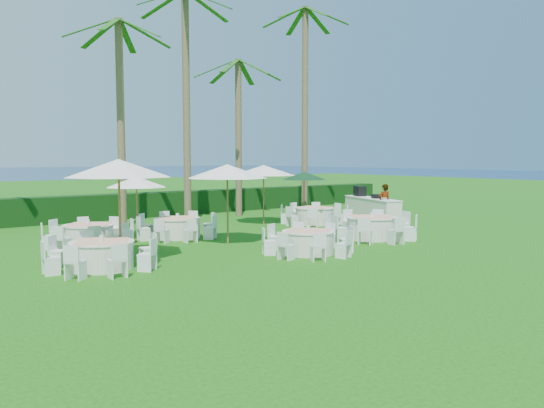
{
  "coord_description": "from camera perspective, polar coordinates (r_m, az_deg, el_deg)",
  "views": [
    {
      "loc": [
        -9.87,
        -12.72,
        2.94
      ],
      "look_at": [
        1.43,
        2.18,
        1.3
      ],
      "focal_mm": 35.0,
      "sensor_mm": 36.0,
      "label": 1
    }
  ],
  "objects": [
    {
      "name": "banquet_table_d",
      "position": [
        18.64,
        -19.13,
        -3.14
      ],
      "size": [
        2.91,
        2.91,
        0.89
      ],
      "color": "silver",
      "rests_on": "ground"
    },
    {
      "name": "palm_d",
      "position": [
        26.84,
        -3.62,
        8.02
      ],
      "size": [
        4.16,
        4.4,
        7.83
      ],
      "color": "brown",
      "rests_on": "ground"
    },
    {
      "name": "umbrella_d",
      "position": [
        23.41,
        -0.92,
        3.64
      ],
      "size": [
        2.78,
        2.78,
        2.61
      ],
      "color": "brown",
      "rests_on": "ground"
    },
    {
      "name": "staff_person",
      "position": [
        25.42,
        11.98,
        0.2
      ],
      "size": [
        0.7,
        0.55,
        1.71
      ],
      "primitive_type": "imported",
      "rotation": [
        0.0,
        0.0,
        2.89
      ],
      "color": "gray",
      "rests_on": "ground"
    },
    {
      "name": "umbrella_a",
      "position": [
        15.4,
        -16.17,
        3.72
      ],
      "size": [
        3.01,
        3.01,
        2.9
      ],
      "color": "brown",
      "rests_on": "ground"
    },
    {
      "name": "palm_b",
      "position": [
        23.21,
        -15.98,
        9.36
      ],
      "size": [
        4.39,
        4.18,
        8.64
      ],
      "color": "brown",
      "rests_on": "ground"
    },
    {
      "name": "umbrella_b",
      "position": [
        17.99,
        -4.83,
        3.52
      ],
      "size": [
        2.75,
        2.75,
        2.71
      ],
      "color": "brown",
      "rests_on": "ground"
    },
    {
      "name": "banquet_table_b",
      "position": [
        16.31,
        3.9,
        -4.04
      ],
      "size": [
        2.79,
        2.79,
        0.87
      ],
      "color": "silver",
      "rests_on": "ground"
    },
    {
      "name": "buffet_table",
      "position": [
        26.57,
        10.63,
        -0.3
      ],
      "size": [
        2.14,
        4.24,
        1.48
      ],
      "color": "silver",
      "rests_on": "ground"
    },
    {
      "name": "umbrella_c",
      "position": [
        19.65,
        -14.39,
        2.32
      ],
      "size": [
        2.19,
        2.19,
        2.27
      ],
      "color": "brown",
      "rests_on": "ground"
    },
    {
      "name": "palm_e",
      "position": [
        28.01,
        3.57,
        10.86
      ],
      "size": [
        4.32,
        4.32,
        10.65
      ],
      "color": "brown",
      "rests_on": "ground"
    },
    {
      "name": "banquet_table_c",
      "position": [
        19.57,
        10.66,
        -2.46
      ],
      "size": [
        3.21,
        3.21,
        0.97
      ],
      "color": "silver",
      "rests_on": "ground"
    },
    {
      "name": "banquet_table_e",
      "position": [
        19.76,
        -10.12,
        -2.47
      ],
      "size": [
        2.97,
        2.97,
        0.9
      ],
      "color": "silver",
      "rests_on": "ground"
    },
    {
      "name": "ground",
      "position": [
        16.36,
        0.62,
        -5.34
      ],
      "size": [
        120.0,
        120.0,
        0.0
      ],
      "primitive_type": "plane",
      "color": "#1A520E",
      "rests_on": "ground"
    },
    {
      "name": "banquet_table_f",
      "position": [
        23.55,
        4.57,
        -1.21
      ],
      "size": [
        2.95,
        2.95,
        0.9
      ],
      "color": "silver",
      "rests_on": "ground"
    },
    {
      "name": "umbrella_green",
      "position": [
        25.9,
        3.47,
        3.05
      ],
      "size": [
        2.16,
        2.16,
        2.26
      ],
      "color": "brown",
      "rests_on": "ground"
    },
    {
      "name": "banquet_table_a",
      "position": [
        14.77,
        -17.83,
        -5.16
      ],
      "size": [
        2.95,
        2.95,
        0.9
      ],
      "color": "silver",
      "rests_on": "ground"
    },
    {
      "name": "palm_c",
      "position": [
        23.89,
        -9.2,
        11.17
      ],
      "size": [
        4.4,
        4.02,
        10.11
      ],
      "color": "brown",
      "rests_on": "ground"
    },
    {
      "name": "hedge",
      "position": [
        26.71,
        -15.36,
        -0.19
      ],
      "size": [
        34.0,
        1.0,
        1.2
      ],
      "primitive_type": "cube",
      "color": "black",
      "rests_on": "ground"
    }
  ]
}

